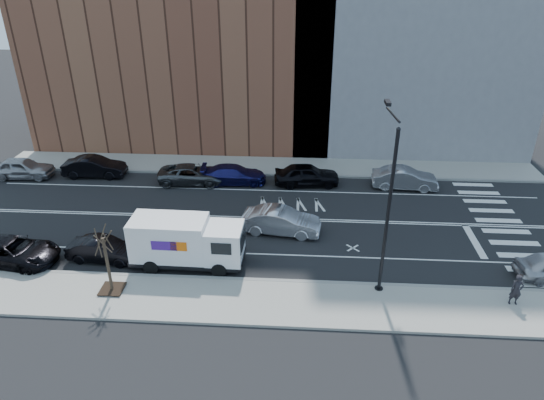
# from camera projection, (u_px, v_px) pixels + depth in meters

# --- Properties ---
(ground) EXTENTS (120.00, 120.00, 0.00)m
(ground) POSITION_uv_depth(u_px,v_px,m) (259.00, 218.00, 32.58)
(ground) COLOR black
(ground) RESTS_ON ground
(sidewalk_near) EXTENTS (44.00, 3.60, 0.15)m
(sidewalk_near) POSITION_uv_depth(u_px,v_px,m) (244.00, 301.00, 24.74)
(sidewalk_near) COLOR gray
(sidewalk_near) RESTS_ON ground
(sidewalk_far) EXTENTS (44.00, 3.60, 0.15)m
(sidewalk_far) POSITION_uv_depth(u_px,v_px,m) (268.00, 166.00, 40.36)
(sidewalk_far) COLOR gray
(sidewalk_far) RESTS_ON ground
(curb_near) EXTENTS (44.00, 0.25, 0.17)m
(curb_near) POSITION_uv_depth(u_px,v_px,m) (248.00, 280.00, 26.33)
(curb_near) COLOR gray
(curb_near) RESTS_ON ground
(curb_far) EXTENTS (44.00, 0.25, 0.17)m
(curb_far) POSITION_uv_depth(u_px,v_px,m) (266.00, 175.00, 38.76)
(curb_far) COLOR gray
(curb_far) RESTS_ON ground
(crosswalk) EXTENTS (3.00, 14.00, 0.01)m
(crosswalk) POSITION_uv_depth(u_px,v_px,m) (502.00, 226.00, 31.69)
(crosswalk) COLOR white
(crosswalk) RESTS_ON ground
(road_markings) EXTENTS (40.00, 8.60, 0.01)m
(road_markings) POSITION_uv_depth(u_px,v_px,m) (259.00, 218.00, 32.58)
(road_markings) COLOR white
(road_markings) RESTS_ON ground
(bldg_brick) EXTENTS (26.00, 10.00, 22.00)m
(bldg_brick) POSITION_uv_depth(u_px,v_px,m) (181.00, 16.00, 41.85)
(bldg_brick) COLOR brown
(bldg_brick) RESTS_ON ground
(streetlight) EXTENTS (0.44, 4.02, 9.34)m
(streetlight) POSITION_uv_depth(u_px,v_px,m) (387.00, 201.00, 23.73)
(streetlight) COLOR black
(streetlight) RESTS_ON ground
(street_tree) EXTENTS (1.20, 1.20, 3.75)m
(street_tree) POSITION_uv_depth(u_px,v_px,m) (109.00, 270.00, 24.85)
(street_tree) COLOR black
(street_tree) RESTS_ON ground
(fedex_van) EXTENTS (6.41, 2.37, 2.91)m
(fedex_van) POSITION_uv_depth(u_px,v_px,m) (186.00, 242.00, 27.11)
(fedex_van) COLOR black
(fedex_van) RESTS_ON ground
(far_parked_a) EXTENTS (4.88, 2.20, 1.63)m
(far_parked_a) POSITION_uv_depth(u_px,v_px,m) (22.00, 168.00, 38.13)
(far_parked_a) COLOR #9A9A9E
(far_parked_a) RESTS_ON ground
(far_parked_b) EXTENTS (4.90, 1.84, 1.60)m
(far_parked_b) POSITION_uv_depth(u_px,v_px,m) (95.00, 167.00, 38.35)
(far_parked_b) COLOR black
(far_parked_b) RESTS_ON ground
(far_parked_c) EXTENTS (5.30, 2.67, 1.44)m
(far_parked_c) POSITION_uv_depth(u_px,v_px,m) (192.00, 174.00, 37.28)
(far_parked_c) COLOR #484C4F
(far_parked_c) RESTS_ON ground
(far_parked_d) EXTENTS (5.06, 2.34, 1.43)m
(far_parked_d) POSITION_uv_depth(u_px,v_px,m) (234.00, 174.00, 37.27)
(far_parked_d) COLOR navy
(far_parked_d) RESTS_ON ground
(far_parked_e) EXTENTS (5.09, 2.45, 1.68)m
(far_parked_e) POSITION_uv_depth(u_px,v_px,m) (307.00, 175.00, 36.91)
(far_parked_e) COLOR black
(far_parked_e) RESTS_ON ground
(far_parked_f) EXTENTS (4.92, 1.96, 1.59)m
(far_parked_f) POSITION_uv_depth(u_px,v_px,m) (405.00, 178.00, 36.42)
(far_parked_f) COLOR #9C9CA0
(far_parked_f) RESTS_ON ground
(driving_sedan) EXTENTS (5.13, 2.35, 1.63)m
(driving_sedan) POSITION_uv_depth(u_px,v_px,m) (281.00, 221.00, 30.60)
(driving_sedan) COLOR silver
(driving_sedan) RESTS_ON ground
(near_parked_rear_a) EXTENTS (4.29, 1.84, 1.38)m
(near_parked_rear_a) POSITION_uv_depth(u_px,v_px,m) (104.00, 250.00, 27.89)
(near_parked_rear_a) COLOR black
(near_parked_rear_a) RESTS_ON ground
(near_parked_rear_b) EXTENTS (5.64, 3.13, 1.49)m
(near_parked_rear_b) POSITION_uv_depth(u_px,v_px,m) (12.00, 251.00, 27.68)
(near_parked_rear_b) COLOR black
(near_parked_rear_b) RESTS_ON ground
(pedestrian) EXTENTS (0.61, 0.40, 1.68)m
(pedestrian) POSITION_uv_depth(u_px,v_px,m) (516.00, 290.00, 24.10)
(pedestrian) COLOR black
(pedestrian) RESTS_ON sidewalk_near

